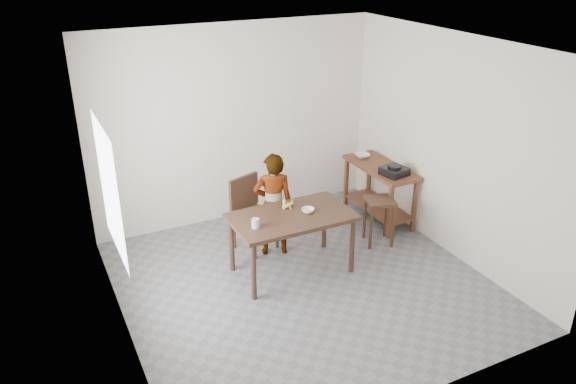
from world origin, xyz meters
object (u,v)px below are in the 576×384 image
dining_table (292,243)px  dining_chair (255,215)px  prep_counter (379,192)px  stool (379,221)px  child (273,205)px

dining_table → dining_chair: bearing=103.2°
prep_counter → dining_chair: size_ratio=1.28×
dining_table → stool: dining_table is taller
child → stool: child is taller
dining_table → child: size_ratio=1.05×
dining_table → child: 0.58m
dining_table → stool: bearing=5.0°
prep_counter → dining_chair: (-1.88, -0.00, 0.07)m
prep_counter → child: (-1.72, -0.20, 0.27)m
stool → prep_counter: bearing=55.6°
dining_chair → child: bearing=-71.0°
dining_table → dining_chair: size_ratio=1.49×
child → dining_chair: size_ratio=1.42×
dining_chair → prep_counter: bearing=-19.3°
prep_counter → dining_chair: dining_chair is taller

